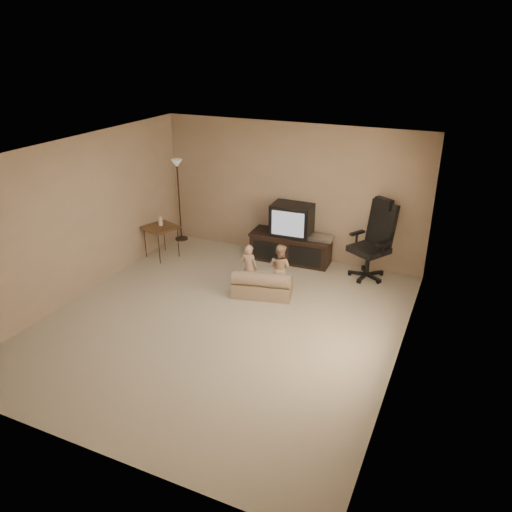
{
  "coord_description": "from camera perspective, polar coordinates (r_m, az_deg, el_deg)",
  "views": [
    {
      "loc": [
        3.05,
        -5.56,
        3.86
      ],
      "look_at": [
        0.27,
        0.6,
        0.87
      ],
      "focal_mm": 35.0,
      "sensor_mm": 36.0,
      "label": 1
    }
  ],
  "objects": [
    {
      "name": "side_table",
      "position": [
        9.47,
        -10.85,
        3.22
      ],
      "size": [
        0.7,
        0.7,
        0.83
      ],
      "rotation": [
        0.0,
        0.0,
        -0.34
      ],
      "color": "brown",
      "rests_on": "floor"
    },
    {
      "name": "floor",
      "position": [
        7.42,
        -3.87,
        -7.54
      ],
      "size": [
        5.5,
        5.5,
        0.0
      ],
      "primitive_type": "plane",
      "color": "beige",
      "rests_on": "ground"
    },
    {
      "name": "room_shell",
      "position": [
        6.76,
        -4.22,
        3.52
      ],
      "size": [
        5.5,
        5.5,
        5.5
      ],
      "color": "white",
      "rests_on": "floor"
    },
    {
      "name": "toddler_left",
      "position": [
        8.12,
        -0.8,
        -1.35
      ],
      "size": [
        0.31,
        0.24,
        0.81
      ],
      "primitive_type": "imported",
      "rotation": [
        0.0,
        0.0,
        3.06
      ],
      "color": "tan",
      "rests_on": "floor"
    },
    {
      "name": "office_chair",
      "position": [
        8.78,
        13.15,
        0.68
      ],
      "size": [
        0.88,
        0.88,
        1.39
      ],
      "rotation": [
        0.0,
        0.0,
        -0.53
      ],
      "color": "black",
      "rests_on": "floor"
    },
    {
      "name": "floor_lamp",
      "position": [
        10.07,
        -8.91,
        8.33
      ],
      "size": [
        0.26,
        0.26,
        1.67
      ],
      "color": "#301F15",
      "rests_on": "floor"
    },
    {
      "name": "child_sofa",
      "position": [
        8.04,
        0.69,
        -3.35
      ],
      "size": [
        1.04,
        0.73,
        0.46
      ],
      "rotation": [
        0.0,
        0.0,
        0.23
      ],
      "color": "tan",
      "rests_on": "floor"
    },
    {
      "name": "tv_stand",
      "position": [
        9.21,
        4.1,
        2.09
      ],
      "size": [
        1.55,
        0.63,
        1.09
      ],
      "rotation": [
        0.0,
        0.0,
        0.05
      ],
      "color": "black",
      "rests_on": "floor"
    },
    {
      "name": "toddler_right",
      "position": [
        8.11,
        2.74,
        -1.36
      ],
      "size": [
        0.44,
        0.31,
        0.82
      ],
      "primitive_type": "imported",
      "rotation": [
        0.0,
        0.0,
        2.9
      ],
      "color": "tan",
      "rests_on": "floor"
    }
  ]
}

